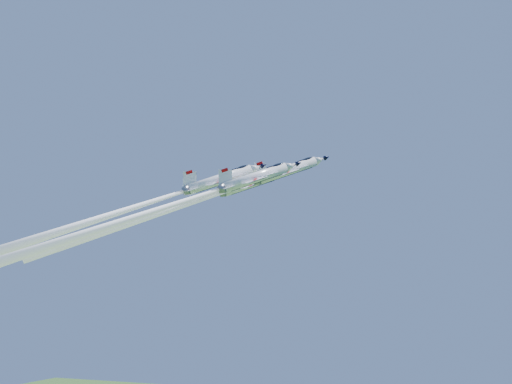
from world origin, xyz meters
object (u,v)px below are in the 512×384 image
(jet_left, at_px, (173,209))
(jet_right, at_px, (168,206))
(jet_lead, at_px, (210,196))
(jet_slot, at_px, (144,204))

(jet_left, bearing_deg, jet_right, -14.66)
(jet_lead, xyz_separation_m, jet_slot, (-9.59, -9.36, -2.53))
(jet_lead, bearing_deg, jet_left, -134.58)
(jet_right, bearing_deg, jet_slot, -151.20)
(jet_left, relative_size, jet_slot, 1.10)
(jet_lead, height_order, jet_right, jet_lead)
(jet_lead, distance_m, jet_right, 12.89)
(jet_left, height_order, jet_slot, jet_left)
(jet_right, relative_size, jet_slot, 1.10)
(jet_left, xyz_separation_m, jet_slot, (-0.75, -10.08, -0.45))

